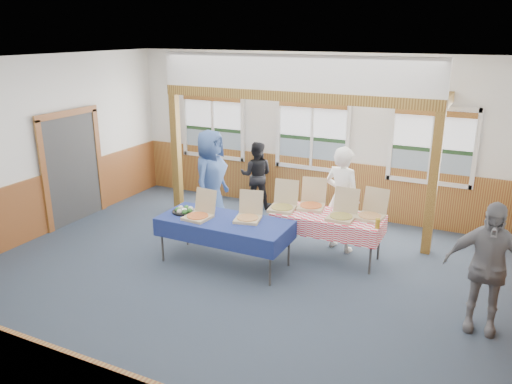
% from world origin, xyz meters
% --- Properties ---
extents(floor, '(8.00, 8.00, 0.00)m').
position_xyz_m(floor, '(0.00, 0.00, 0.00)').
color(floor, '#25323C').
rests_on(floor, ground).
extents(ceiling, '(8.00, 8.00, 0.00)m').
position_xyz_m(ceiling, '(0.00, 0.00, 3.20)').
color(ceiling, white).
rests_on(ceiling, wall_back).
extents(wall_back, '(8.00, 0.00, 8.00)m').
position_xyz_m(wall_back, '(0.00, 3.50, 1.60)').
color(wall_back, silver).
rests_on(wall_back, floor).
extents(wall_front, '(8.00, 0.00, 8.00)m').
position_xyz_m(wall_front, '(0.00, -3.50, 1.60)').
color(wall_front, silver).
rests_on(wall_front, floor).
extents(wall_left, '(0.00, 8.00, 8.00)m').
position_xyz_m(wall_left, '(-4.00, 0.00, 1.60)').
color(wall_left, silver).
rests_on(wall_left, floor).
extents(wainscot_back, '(7.98, 0.05, 1.10)m').
position_xyz_m(wainscot_back, '(0.00, 3.48, 0.55)').
color(wainscot_back, brown).
rests_on(wainscot_back, floor).
extents(wainscot_left, '(0.05, 6.98, 1.10)m').
position_xyz_m(wainscot_left, '(-3.98, 0.00, 0.55)').
color(wainscot_left, brown).
rests_on(wainscot_left, floor).
extents(cased_opening, '(0.06, 1.30, 2.10)m').
position_xyz_m(cased_opening, '(-3.96, 0.90, 1.05)').
color(cased_opening, '#353535').
rests_on(cased_opening, wall_left).
extents(window_left, '(1.56, 0.10, 1.46)m').
position_xyz_m(window_left, '(-2.30, 3.46, 1.68)').
color(window_left, silver).
rests_on(window_left, wall_back).
extents(window_mid, '(1.56, 0.10, 1.46)m').
position_xyz_m(window_mid, '(0.00, 3.46, 1.68)').
color(window_mid, silver).
rests_on(window_mid, wall_back).
extents(window_right, '(1.56, 0.10, 1.46)m').
position_xyz_m(window_right, '(2.30, 3.46, 1.68)').
color(window_right, silver).
rests_on(window_right, wall_back).
extents(post_left, '(0.15, 0.15, 2.40)m').
position_xyz_m(post_left, '(-2.50, 2.30, 1.20)').
color(post_left, '#563613').
rests_on(post_left, floor).
extents(post_right, '(0.15, 0.15, 2.40)m').
position_xyz_m(post_right, '(2.50, 2.30, 1.20)').
color(post_right, '#563613').
rests_on(post_right, floor).
extents(cross_beam, '(5.15, 0.18, 0.18)m').
position_xyz_m(cross_beam, '(0.00, 2.30, 2.49)').
color(cross_beam, '#563613').
rests_on(cross_beam, post_left).
extents(table_left, '(2.16, 1.08, 0.76)m').
position_xyz_m(table_left, '(-0.36, 0.45, 0.71)').
color(table_left, '#353535').
rests_on(table_left, floor).
extents(table_right, '(1.85, 1.03, 0.76)m').
position_xyz_m(table_right, '(1.04, 1.39, 0.70)').
color(table_right, '#353535').
rests_on(table_right, floor).
extents(pizza_box_a, '(0.42, 0.50, 0.42)m').
position_xyz_m(pizza_box_a, '(-0.75, 0.34, 0.82)').
color(pizza_box_a, tan).
rests_on(pizza_box_a, table_left).
extents(pizza_box_b, '(0.48, 0.54, 0.42)m').
position_xyz_m(pizza_box_b, '(-0.02, 0.61, 0.82)').
color(pizza_box_b, tan).
rests_on(pizza_box_b, table_left).
extents(pizza_box_c, '(0.46, 0.54, 0.45)m').
position_xyz_m(pizza_box_c, '(0.29, 1.29, 0.82)').
color(pizza_box_c, tan).
rests_on(pizza_box_c, table_right).
extents(pizza_box_d, '(0.49, 0.57, 0.46)m').
position_xyz_m(pizza_box_d, '(0.68, 1.58, 0.83)').
color(pizza_box_d, tan).
rests_on(pizza_box_d, table_right).
extents(pizza_box_e, '(0.42, 0.51, 0.44)m').
position_xyz_m(pizza_box_e, '(1.29, 1.31, 0.82)').
color(pizza_box_e, tan).
rests_on(pizza_box_e, table_right).
extents(pizza_box_f, '(0.46, 0.53, 0.44)m').
position_xyz_m(pizza_box_f, '(1.70, 1.53, 0.82)').
color(pizza_box_f, tan).
rests_on(pizza_box_f, table_right).
extents(veggie_tray, '(0.39, 0.39, 0.09)m').
position_xyz_m(veggie_tray, '(-1.11, 0.45, 0.79)').
color(veggie_tray, black).
rests_on(veggie_tray, table_left).
extents(drink_glass, '(0.07, 0.07, 0.15)m').
position_xyz_m(drink_glass, '(1.89, 1.14, 0.83)').
color(drink_glass, '#A37F1B').
rests_on(drink_glass, table_right).
extents(woman_white, '(0.76, 0.61, 1.81)m').
position_xyz_m(woman_white, '(1.14, 1.81, 0.90)').
color(woman_white, white).
rests_on(woman_white, floor).
extents(woman_black, '(0.81, 0.71, 1.42)m').
position_xyz_m(woman_black, '(-1.07, 3.10, 0.71)').
color(woman_black, black).
rests_on(woman_black, floor).
extents(man_blue, '(0.66, 0.96, 1.88)m').
position_xyz_m(man_blue, '(-1.36, 1.73, 0.94)').
color(man_blue, '#365287').
rests_on(man_blue, floor).
extents(person_grey, '(1.00, 0.44, 1.69)m').
position_xyz_m(person_grey, '(3.42, 0.23, 0.85)').
color(person_grey, slate).
rests_on(person_grey, floor).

